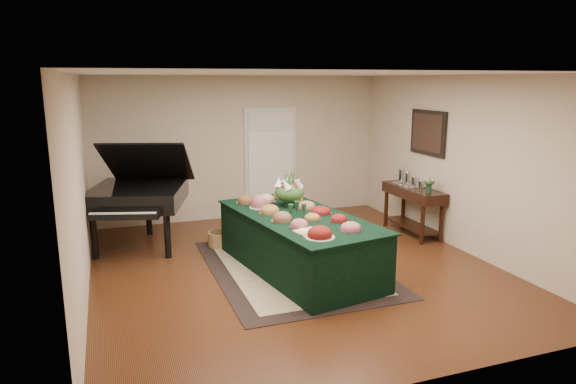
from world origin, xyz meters
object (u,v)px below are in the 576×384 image
object	(u,v)px
buffet_table	(298,243)
mahogany_sideboard	(413,198)
floral_centerpiece	(289,189)
grand_piano	(138,194)

from	to	relation	value
buffet_table	mahogany_sideboard	distance (m)	2.67
floral_centerpiece	grand_piano	xyz separation A→B (m)	(-2.06, 1.32, -0.21)
grand_piano	mahogany_sideboard	world-z (taller)	grand_piano
buffet_table	grand_piano	xyz separation A→B (m)	(-2.00, 1.85, 0.45)
buffet_table	grand_piano	size ratio (longest dim) A/B	1.49
floral_centerpiece	mahogany_sideboard	world-z (taller)	floral_centerpiece
grand_piano	buffet_table	bearing A→B (deg)	-42.80
floral_centerpiece	mahogany_sideboard	size ratio (longest dim) A/B	0.33
grand_piano	mahogany_sideboard	size ratio (longest dim) A/B	1.44
floral_centerpiece	grand_piano	bearing A→B (deg)	147.34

